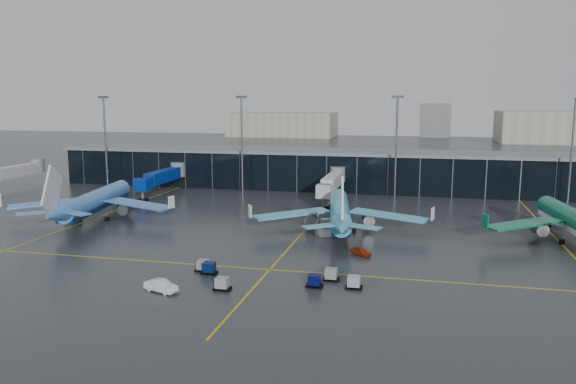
% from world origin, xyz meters
% --- Properties ---
extents(ground, '(600.00, 600.00, 0.00)m').
position_xyz_m(ground, '(0.00, 0.00, 0.00)').
color(ground, '#282B2D').
rests_on(ground, ground).
extents(terminal_pier, '(142.00, 17.00, 10.70)m').
position_xyz_m(terminal_pier, '(0.00, 62.00, 5.42)').
color(terminal_pier, black).
rests_on(terminal_pier, ground).
extents(jet_bridges, '(94.00, 27.50, 7.20)m').
position_xyz_m(jet_bridges, '(-35.00, 42.99, 4.55)').
color(jet_bridges, '#595B60').
rests_on(jet_bridges, ground).
extents(flood_masts, '(203.00, 0.50, 25.50)m').
position_xyz_m(flood_masts, '(5.00, 50.00, 13.81)').
color(flood_masts, '#595B60').
rests_on(flood_masts, ground).
extents(distant_hangars, '(260.00, 71.00, 22.00)m').
position_xyz_m(distant_hangars, '(49.94, 270.08, 8.79)').
color(distant_hangars, '#B2AD99').
rests_on(distant_hangars, ground).
extents(taxi_lines, '(220.00, 120.00, 0.02)m').
position_xyz_m(taxi_lines, '(10.00, 10.61, 0.01)').
color(taxi_lines, gold).
rests_on(taxi_lines, ground).
extents(airliner_arkefly, '(42.57, 46.65, 12.63)m').
position_xyz_m(airliner_arkefly, '(-34.15, 10.92, 6.32)').
color(airliner_arkefly, '#3F7DCE').
rests_on(airliner_arkefly, ground).
extents(airliner_klm_near, '(39.94, 43.91, 12.00)m').
position_xyz_m(airliner_klm_near, '(16.42, 12.14, 6.00)').
color(airliner_klm_near, '#41A9D8').
rests_on(airliner_klm_near, ground).
extents(airliner_aer_lingus, '(39.18, 43.30, 12.04)m').
position_xyz_m(airliner_aer_lingus, '(57.41, 12.74, 6.02)').
color(airliner_aer_lingus, '#0D6E4A').
rests_on(airliner_aer_lingus, ground).
extents(baggage_carts, '(24.24, 8.56, 1.70)m').
position_xyz_m(baggage_carts, '(11.59, -20.21, 0.76)').
color(baggage_carts, black).
rests_on(baggage_carts, ground).
extents(mobile_airstair, '(3.14, 3.75, 3.45)m').
position_xyz_m(mobile_airstair, '(14.34, 7.63, 0.77)').
color(mobile_airstair, silver).
rests_on(mobile_airstair, ground).
extents(service_van_red, '(3.84, 3.45, 1.26)m').
position_xyz_m(service_van_red, '(22.13, -4.17, 0.63)').
color(service_van_red, '#A0280C').
rests_on(service_van_red, ground).
extents(service_van_white, '(5.07, 3.12, 1.58)m').
position_xyz_m(service_van_white, '(-1.16, -27.36, 0.79)').
color(service_van_white, silver).
rests_on(service_van_white, ground).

